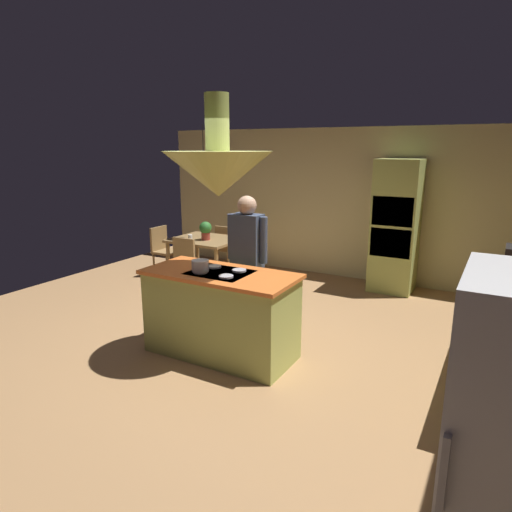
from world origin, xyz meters
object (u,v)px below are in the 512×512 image
object	(u,v)px
chair_facing_island	(180,263)
potted_plant_on_table	(206,230)
chair_at_corner	(164,248)
cup_on_table	(190,237)
oven_tower	(396,226)
dining_table	(206,244)
cooking_pot_on_cooktop	(200,266)
kitchen_island	(221,313)
person_at_island	(247,256)
chair_by_back_wall	(228,246)

from	to	relation	value
chair_facing_island	potted_plant_on_table	distance (m)	0.74
chair_at_corner	cup_on_table	bearing A→B (deg)	-106.46
oven_tower	dining_table	bearing A→B (deg)	-157.80
oven_tower	cooking_pot_on_cooktop	size ratio (longest dim) A/B	11.43
dining_table	cooking_pot_on_cooktop	size ratio (longest dim) A/B	5.95
kitchen_island	oven_tower	bearing A→B (deg)	71.26
kitchen_island	cup_on_table	world-z (taller)	kitchen_island
chair_at_corner	person_at_island	bearing A→B (deg)	-119.39
potted_plant_on_table	cooking_pot_on_cooktop	distance (m)	2.61
kitchen_island	person_at_island	bearing A→B (deg)	94.53
oven_tower	person_at_island	distance (m)	2.83
kitchen_island	potted_plant_on_table	size ratio (longest dim) A/B	5.52
person_at_island	potted_plant_on_table	distance (m)	2.09
oven_tower	cup_on_table	distance (m)	3.25
chair_by_back_wall	chair_facing_island	bearing A→B (deg)	90.00
chair_facing_island	oven_tower	bearing A→B (deg)	33.04
kitchen_island	cooking_pot_on_cooktop	xyz separation A→B (m)	(-0.16, -0.13, 0.54)
chair_facing_island	chair_at_corner	size ratio (longest dim) A/B	1.00
oven_tower	chair_at_corner	xyz separation A→B (m)	(-3.71, -1.14, -0.53)
chair_by_back_wall	potted_plant_on_table	bearing A→B (deg)	94.62
chair_at_corner	kitchen_island	bearing A→B (deg)	-128.77
person_at_island	chair_by_back_wall	size ratio (longest dim) A/B	1.94
chair_facing_island	cooking_pot_on_cooktop	world-z (taller)	cooking_pot_on_cooktop
cooking_pot_on_cooktop	cup_on_table	bearing A→B (deg)	130.02
chair_at_corner	cup_on_table	distance (m)	0.86
chair_facing_island	cup_on_table	distance (m)	0.56
person_at_island	chair_facing_island	xyz separation A→B (m)	(-1.65, 0.77, -0.46)
kitchen_island	chair_facing_island	distance (m)	2.22
oven_tower	person_at_island	bearing A→B (deg)	-114.01
potted_plant_on_table	cooking_pot_on_cooktop	bearing A→B (deg)	-55.47
dining_table	chair_facing_island	xyz separation A→B (m)	(0.00, -0.68, -0.16)
person_at_island	chair_by_back_wall	world-z (taller)	person_at_island
person_at_island	cup_on_table	bearing A→B (deg)	145.81
dining_table	chair_at_corner	world-z (taller)	chair_at_corner
dining_table	potted_plant_on_table	distance (m)	0.29
chair_by_back_wall	cooking_pot_on_cooktop	size ratio (longest dim) A/B	4.83
person_at_island	potted_plant_on_table	bearing A→B (deg)	139.34
chair_facing_island	potted_plant_on_table	xyz separation A→B (m)	(0.06, 0.60, 0.42)
chair_facing_island	chair_at_corner	distance (m)	1.14
kitchen_island	chair_by_back_wall	size ratio (longest dim) A/B	1.90
chair_facing_island	cooking_pot_on_cooktop	size ratio (longest dim) A/B	4.83
chair_by_back_wall	cup_on_table	size ratio (longest dim) A/B	9.67
oven_tower	person_at_island	size ratio (longest dim) A/B	1.22
potted_plant_on_table	chair_at_corner	bearing A→B (deg)	175.26
chair_by_back_wall	potted_plant_on_table	distance (m)	0.87
person_at_island	dining_table	bearing A→B (deg)	138.78
chair_facing_island	cup_on_table	size ratio (longest dim) A/B	9.67
oven_tower	dining_table	distance (m)	3.05
dining_table	cooking_pot_on_cooktop	distance (m)	2.73
oven_tower	chair_facing_island	size ratio (longest dim) A/B	2.36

